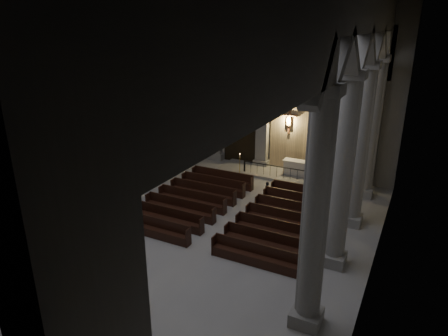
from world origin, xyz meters
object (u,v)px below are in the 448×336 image
Objects in this scene: altar at (297,167)px; pews at (236,212)px; candle_stand_left at (240,169)px; altar_rail at (277,170)px; candle_stand_right at (326,185)px; worshipper at (267,191)px.

altar reaches higher than pews.
candle_stand_left reaches higher than altar.
altar_rail is 3.37m from candle_stand_right.
candle_stand_right is 3.95m from worshipper.
worshipper reaches higher than pews.
candle_stand_right is 1.25× the size of worshipper.
pews is at bearing -98.21° from altar.
altar is 0.20× the size of pews.
altar_rail is 3.05× the size of candle_stand_left.
altar reaches higher than altar_rail.
altar_rail is at bearing 172.22° from candle_stand_right.
worshipper is (0.61, -3.32, -0.08)m from altar_rail.
pews is 8.95× the size of worshipper.
candle_stand_right is at bearing 0.25° from candle_stand_left.
candle_stand_right is at bearing 68.47° from worshipper.
altar_rail is 6.14m from pews.
pews is (-3.33, -5.68, -0.06)m from candle_stand_right.
candle_stand_right is at bearing 59.63° from pews.
candle_stand_right is (2.29, -1.53, -0.27)m from altar.
candle_stand_right is 0.14× the size of pews.
worshipper is at bearing -79.59° from altar_rail.
candle_stand_right reaches higher than altar.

